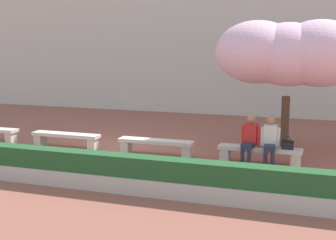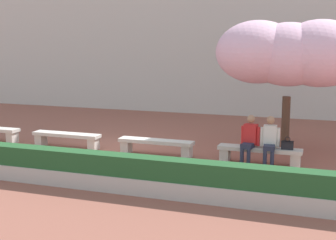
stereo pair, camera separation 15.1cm
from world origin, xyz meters
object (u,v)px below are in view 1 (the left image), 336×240
stone_bench_near_west (66,138)px  person_seated_left (250,138)px  stone_bench_near_east (260,152)px  stone_bench_center (156,144)px  cherry_tree_main (289,53)px  handbag (288,144)px  person_seated_right (270,139)px

stone_bench_near_west → person_seated_left: (5.58, -0.05, 0.38)m
stone_bench_near_east → stone_bench_center: bearing=180.0°
stone_bench_center → cherry_tree_main: 4.63m
handbag → stone_bench_near_east: bearing=178.9°
stone_bench_center → person_seated_left: 2.69m
stone_bench_center → person_seated_right: 3.21m
stone_bench_center → person_seated_left: person_seated_left is taller
person_seated_left → person_seated_right: 0.53m
stone_bench_near_east → handbag: handbag is taller
stone_bench_center → handbag: size_ratio=6.46×
stone_bench_center → stone_bench_near_east: size_ratio=1.00×
handbag → stone_bench_near_west: bearing=179.9°
person_seated_left → person_seated_right: bearing=-0.1°
stone_bench_near_east → person_seated_left: (-0.27, -0.05, 0.38)m
stone_bench_near_east → person_seated_right: (0.26, -0.05, 0.38)m
cherry_tree_main → person_seated_right: bearing=-96.8°
stone_bench_near_west → handbag: (6.55, -0.01, 0.27)m
stone_bench_near_east → person_seated_right: person_seated_right is taller
stone_bench_near_west → stone_bench_near_east: same height
stone_bench_center → stone_bench_near_west: bearing=180.0°
person_seated_left → stone_bench_near_west: bearing=179.5°
stone_bench_near_west → stone_bench_center: bearing=0.0°
person_seated_right → stone_bench_near_east: bearing=168.4°
cherry_tree_main → person_seated_left: bearing=-111.7°
stone_bench_center → stone_bench_near_east: same height
stone_bench_near_east → person_seated_right: bearing=-11.6°
handbag → person_seated_left: bearing=-177.7°
person_seated_left → stone_bench_near_east: bearing=11.2°
person_seated_left → handbag: size_ratio=3.81×
stone_bench_near_west → stone_bench_center: 2.92m
stone_bench_near_east → handbag: size_ratio=6.46×
stone_bench_near_west → handbag: 6.56m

